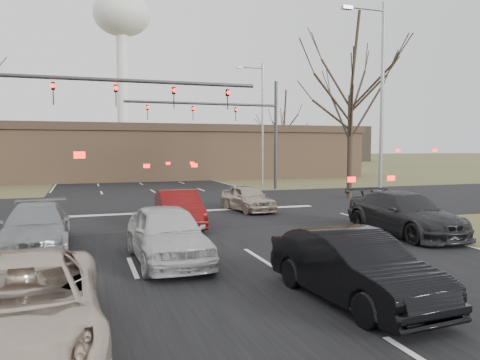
{
  "coord_description": "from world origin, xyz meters",
  "views": [
    {
      "loc": [
        -4.67,
        -9.24,
        3.17
      ],
      "look_at": [
        0.56,
        6.29,
        2.0
      ],
      "focal_mm": 35.0,
      "sensor_mm": 36.0,
      "label": 1
    }
  ],
  "objects_px": {
    "water_tower": "(122,24)",
    "streetlight_right_near": "(379,96)",
    "streetlight_right_far": "(260,117)",
    "car_silver_suv": "(19,308)",
    "mast_arm_far": "(240,121)",
    "car_charcoal_sedan": "(405,214)",
    "car_red_ahead": "(179,209)",
    "car_black_hatch": "(354,267)",
    "mast_arm_near": "(68,104)",
    "car_silver_ahead": "(248,198)",
    "car_white_sedan": "(167,234)",
    "car_grey_ahead": "(36,227)",
    "building": "(153,152)"
  },
  "relations": [
    {
      "from": "water_tower",
      "to": "streetlight_right_near",
      "type": "distance_m",
      "value": 114.02
    },
    {
      "from": "streetlight_right_far",
      "to": "car_silver_suv",
      "type": "bearing_deg",
      "value": -117.62
    },
    {
      "from": "mast_arm_far",
      "to": "car_charcoal_sedan",
      "type": "xyz_separation_m",
      "value": [
        0.1,
        -18.32,
        -4.26
      ]
    },
    {
      "from": "streetlight_right_far",
      "to": "car_red_ahead",
      "type": "distance_m",
      "value": 21.44
    },
    {
      "from": "streetlight_right_near",
      "to": "car_black_hatch",
      "type": "relative_size",
      "value": 2.27
    },
    {
      "from": "car_black_hatch",
      "to": "car_red_ahead",
      "type": "xyz_separation_m",
      "value": [
        -1.61,
        10.04,
        -0.01
      ]
    },
    {
      "from": "mast_arm_far",
      "to": "car_silver_suv",
      "type": "distance_m",
      "value": 27.63
    },
    {
      "from": "mast_arm_near",
      "to": "streetlight_right_near",
      "type": "height_order",
      "value": "streetlight_right_near"
    },
    {
      "from": "streetlight_right_far",
      "to": "car_silver_ahead",
      "type": "height_order",
      "value": "streetlight_right_far"
    },
    {
      "from": "mast_arm_far",
      "to": "car_white_sedan",
      "type": "xyz_separation_m",
      "value": [
        -8.7,
        -19.58,
        -4.23
      ]
    },
    {
      "from": "streetlight_right_far",
      "to": "car_black_hatch",
      "type": "height_order",
      "value": "streetlight_right_far"
    },
    {
      "from": "mast_arm_near",
      "to": "car_silver_ahead",
      "type": "bearing_deg",
      "value": -4.93
    },
    {
      "from": "mast_arm_far",
      "to": "car_silver_ahead",
      "type": "xyz_separation_m",
      "value": [
        -3.2,
        -10.71,
        -4.37
      ]
    },
    {
      "from": "car_black_hatch",
      "to": "car_red_ahead",
      "type": "relative_size",
      "value": 1.01
    },
    {
      "from": "car_black_hatch",
      "to": "car_silver_ahead",
      "type": "xyz_separation_m",
      "value": [
        2.48,
        13.42,
        -0.08
      ]
    },
    {
      "from": "car_grey_ahead",
      "to": "car_silver_ahead",
      "type": "relative_size",
      "value": 1.27
    },
    {
      "from": "car_white_sedan",
      "to": "mast_arm_near",
      "type": "bearing_deg",
      "value": 104.16
    },
    {
      "from": "mast_arm_far",
      "to": "car_charcoal_sedan",
      "type": "relative_size",
      "value": 2.12
    },
    {
      "from": "car_black_hatch",
      "to": "car_grey_ahead",
      "type": "xyz_separation_m",
      "value": [
        -6.58,
        7.37,
        -0.03
      ]
    },
    {
      "from": "streetlight_right_near",
      "to": "car_black_hatch",
      "type": "bearing_deg",
      "value": -126.8
    },
    {
      "from": "car_charcoal_sedan",
      "to": "water_tower",
      "type": "bearing_deg",
      "value": 90.44
    },
    {
      "from": "building",
      "to": "car_grey_ahead",
      "type": "distance_m",
      "value": 32.83
    },
    {
      "from": "car_white_sedan",
      "to": "car_silver_ahead",
      "type": "xyz_separation_m",
      "value": [
        5.5,
        8.87,
        -0.14
      ]
    },
    {
      "from": "car_silver_suv",
      "to": "car_charcoal_sedan",
      "type": "relative_size",
      "value": 1.0
    },
    {
      "from": "car_white_sedan",
      "to": "car_black_hatch",
      "type": "bearing_deg",
      "value": -58.11
    },
    {
      "from": "streetlight_right_far",
      "to": "car_white_sedan",
      "type": "xyz_separation_m",
      "value": [
        -11.83,
        -23.58,
        -4.8
      ]
    },
    {
      "from": "car_red_ahead",
      "to": "car_black_hatch",
      "type": "bearing_deg",
      "value": -77.96
    },
    {
      "from": "streetlight_right_near",
      "to": "car_black_hatch",
      "type": "height_order",
      "value": "streetlight_right_near"
    },
    {
      "from": "car_grey_ahead",
      "to": "car_silver_suv",
      "type": "bearing_deg",
      "value": -87.15
    },
    {
      "from": "water_tower",
      "to": "car_charcoal_sedan",
      "type": "relative_size",
      "value": 8.48
    },
    {
      "from": "building",
      "to": "car_grey_ahead",
      "type": "bearing_deg",
      "value": -104.27
    },
    {
      "from": "building",
      "to": "car_white_sedan",
      "type": "xyz_separation_m",
      "value": [
        -4.51,
        -34.58,
        -1.88
      ]
    },
    {
      "from": "car_red_ahead",
      "to": "mast_arm_far",
      "type": "bearing_deg",
      "value": 65.54
    },
    {
      "from": "mast_arm_near",
      "to": "car_silver_suv",
      "type": "height_order",
      "value": "mast_arm_near"
    },
    {
      "from": "streetlight_right_near",
      "to": "mast_arm_near",
      "type": "bearing_deg",
      "value": 167.95
    },
    {
      "from": "mast_arm_far",
      "to": "car_red_ahead",
      "type": "distance_m",
      "value": 16.43
    },
    {
      "from": "streetlight_right_far",
      "to": "car_silver_ahead",
      "type": "bearing_deg",
      "value": -113.31
    },
    {
      "from": "car_white_sedan",
      "to": "mast_arm_far",
      "type": "bearing_deg",
      "value": 64.38
    },
    {
      "from": "streetlight_right_near",
      "to": "car_silver_ahead",
      "type": "xyz_separation_m",
      "value": [
        -5.84,
        2.29,
        -4.94
      ]
    },
    {
      "from": "streetlight_right_near",
      "to": "car_black_hatch",
      "type": "distance_m",
      "value": 14.72
    },
    {
      "from": "car_charcoal_sedan",
      "to": "building",
      "type": "bearing_deg",
      "value": 97.63
    },
    {
      "from": "car_charcoal_sedan",
      "to": "car_grey_ahead",
      "type": "relative_size",
      "value": 1.09
    },
    {
      "from": "streetlight_right_near",
      "to": "car_charcoal_sedan",
      "type": "relative_size",
      "value": 1.91
    },
    {
      "from": "streetlight_right_far",
      "to": "car_white_sedan",
      "type": "distance_m",
      "value": 26.82
    },
    {
      "from": "mast_arm_near",
      "to": "car_silver_suv",
      "type": "relative_size",
      "value": 2.31
    },
    {
      "from": "car_grey_ahead",
      "to": "car_silver_ahead",
      "type": "xyz_separation_m",
      "value": [
        9.06,
        6.05,
        -0.05
      ]
    },
    {
      "from": "water_tower",
      "to": "car_grey_ahead",
      "type": "relative_size",
      "value": 9.22
    },
    {
      "from": "water_tower",
      "to": "streetlight_right_far",
      "type": "xyz_separation_m",
      "value": [
        3.32,
        -93.0,
        -29.88
      ]
    },
    {
      "from": "mast_arm_near",
      "to": "car_silver_suv",
      "type": "bearing_deg",
      "value": -91.61
    },
    {
      "from": "mast_arm_near",
      "to": "car_red_ahead",
      "type": "bearing_deg",
      "value": -44.75
    }
  ]
}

